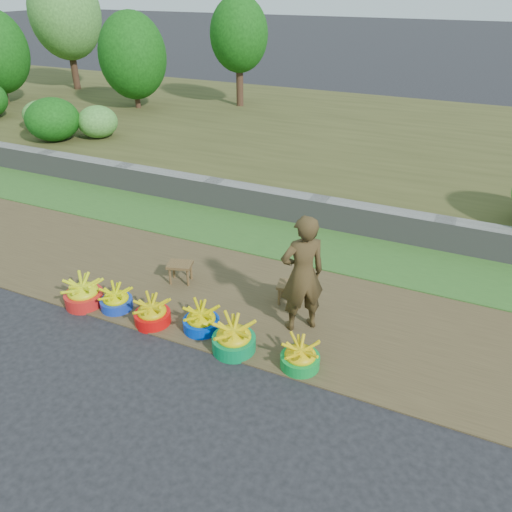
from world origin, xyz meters
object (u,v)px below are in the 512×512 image
at_px(stool_right, 290,288).
at_px(vendor_woman, 302,274).
at_px(basin_c, 152,313).
at_px(basin_a, 83,294).
at_px(basin_b, 116,300).
at_px(basin_d, 201,320).
at_px(basin_f, 300,357).
at_px(stool_left, 180,267).
at_px(basin_e, 234,338).

distance_m(stool_right, vendor_woman, 0.80).
bearing_deg(basin_c, basin_a, -178.31).
relative_size(basin_b, basin_d, 0.93).
distance_m(basin_f, vendor_woman, 1.04).
bearing_deg(basin_d, basin_c, -168.08).
xyz_separation_m(stool_right, vendor_woman, (0.33, -0.46, 0.57)).
bearing_deg(basin_d, basin_a, -174.47).
bearing_deg(basin_d, stool_left, 134.46).
height_order(basin_c, basin_e, basin_e).
bearing_deg(basin_c, vendor_woman, 22.03).
bearing_deg(stool_right, basin_d, -128.20).
relative_size(basin_d, vendor_woman, 0.30).
relative_size(basin_b, stool_right, 1.16).
xyz_separation_m(stool_left, vendor_woman, (2.05, -0.30, 0.56)).
bearing_deg(vendor_woman, basin_a, -26.27).
bearing_deg(basin_c, basin_d, 11.92).
bearing_deg(basin_b, basin_a, -168.23).
distance_m(basin_c, vendor_woman, 2.10).
bearing_deg(basin_a, basin_e, -0.10).
distance_m(basin_b, stool_left, 1.08).
bearing_deg(stool_right, basin_a, -155.00).
distance_m(basin_b, stool_right, 2.46).
relative_size(basin_f, vendor_woman, 0.29).
relative_size(basin_b, basin_f, 0.95).
bearing_deg(stool_left, basin_d, -45.54).
bearing_deg(basin_e, basin_d, 162.52).
bearing_deg(basin_c, basin_f, 0.18).
xyz_separation_m(basin_b, basin_f, (2.78, -0.06, 0.01)).
bearing_deg(vendor_woman, basin_f, 69.39).
bearing_deg(stool_left, basin_f, -24.03).
bearing_deg(basin_e, stool_left, 143.45).
distance_m(basin_c, stool_right, 1.94).
xyz_separation_m(basin_b, stool_right, (2.18, 1.14, 0.12)).
bearing_deg(basin_e, vendor_woman, 52.92).
bearing_deg(basin_b, basin_c, -5.93).
bearing_deg(basin_b, stool_right, 27.68).
height_order(basin_b, basin_f, basin_f).
bearing_deg(basin_b, basin_d, 3.20).
relative_size(basin_d, basin_f, 1.02).
bearing_deg(vendor_woman, stool_left, -49.08).
bearing_deg(stool_right, vendor_woman, -54.67).
distance_m(basin_b, vendor_woman, 2.68).
xyz_separation_m(basin_a, basin_f, (3.27, 0.04, -0.02)).
bearing_deg(basin_f, stool_right, 116.56).
bearing_deg(stool_right, basin_b, -152.32).
distance_m(basin_d, vendor_woman, 1.48).
xyz_separation_m(basin_a, basin_c, (1.15, 0.03, -0.02)).
height_order(basin_f, vendor_woman, vendor_woman).
xyz_separation_m(basin_c, vendor_woman, (1.85, 0.75, 0.67)).
distance_m(basin_a, stool_left, 1.44).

